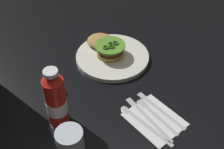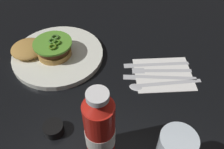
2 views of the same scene
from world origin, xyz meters
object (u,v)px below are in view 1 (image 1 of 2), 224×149
object	(u,v)px
burger_sandwich	(106,46)
fork_utensil	(154,113)
napkin	(155,119)
butter_knife	(146,115)
spoon_utensil	(138,120)
water_glass	(71,147)
condiment_cup	(55,90)
steak_knife	(158,107)
dinner_plate	(112,57)
ketchup_bottle	(56,100)

from	to	relation	value
burger_sandwich	fork_utensil	distance (m)	0.34
napkin	fork_utensil	world-z (taller)	fork_utensil
fork_utensil	butter_knife	distance (m)	0.03
spoon_utensil	fork_utensil	bearing A→B (deg)	-83.03
burger_sandwich	butter_knife	world-z (taller)	burger_sandwich
water_glass	condiment_cup	bearing A→B (deg)	-2.69
burger_sandwich	fork_utensil	xyz separation A→B (m)	(-0.34, -0.03, -0.03)
burger_sandwich	butter_knife	distance (m)	0.34
water_glass	steak_knife	xyz separation A→B (m)	(0.08, -0.30, -0.06)
burger_sandwich	napkin	bearing A→B (deg)	-175.68
dinner_plate	water_glass	distance (m)	0.45
water_glass	spoon_utensil	distance (m)	0.24
ketchup_bottle	spoon_utensil	size ratio (longest dim) A/B	1.05
condiment_cup	fork_utensil	world-z (taller)	condiment_cup
dinner_plate	napkin	distance (m)	0.32
butter_knife	steak_knife	bearing A→B (deg)	-71.61
water_glass	steak_knife	world-z (taller)	water_glass
ketchup_bottle	condiment_cup	world-z (taller)	ketchup_bottle
fork_utensil	spoon_utensil	world-z (taller)	same
water_glass	fork_utensil	world-z (taller)	water_glass
burger_sandwich	steak_knife	xyz separation A→B (m)	(-0.32, -0.06, -0.03)
ketchup_bottle	butter_knife	size ratio (longest dim) A/B	0.98
dinner_plate	spoon_utensil	size ratio (longest dim) A/B	1.44
condiment_cup	butter_knife	xyz separation A→B (m)	(-0.20, -0.24, -0.01)
dinner_plate	ketchup_bottle	xyz separation A→B (m)	(-0.22, 0.26, 0.08)
water_glass	butter_knife	bearing A→B (deg)	-74.88
water_glass	napkin	xyz separation A→B (m)	(0.05, -0.27, -0.06)
fork_utensil	spoon_utensil	xyz separation A→B (m)	(-0.01, 0.06, 0.00)
butter_knife	spoon_utensil	distance (m)	0.03
burger_sandwich	dinner_plate	bearing A→B (deg)	-160.20
napkin	steak_knife	world-z (taller)	steak_knife
water_glass	napkin	distance (m)	0.28
steak_knife	fork_utensil	distance (m)	0.03
condiment_cup	napkin	size ratio (longest dim) A/B	0.29
dinner_plate	steak_knife	xyz separation A→B (m)	(-0.29, -0.04, -0.00)
condiment_cup	napkin	distance (m)	0.34
fork_utensil	butter_knife	xyz separation A→B (m)	(-0.00, 0.03, 0.00)
dinner_plate	fork_utensil	world-z (taller)	dinner_plate
burger_sandwich	spoon_utensil	xyz separation A→B (m)	(-0.34, 0.02, -0.03)
steak_knife	fork_utensil	xyz separation A→B (m)	(-0.02, 0.02, 0.00)
condiment_cup	fork_utensil	distance (m)	0.33
condiment_cup	fork_utensil	size ratio (longest dim) A/B	0.28
dinner_plate	ketchup_bottle	bearing A→B (deg)	130.61
butter_knife	spoon_utensil	size ratio (longest dim) A/B	1.07
ketchup_bottle	steak_knife	distance (m)	0.32
napkin	fork_utensil	xyz separation A→B (m)	(0.02, -0.01, 0.00)
water_glass	spoon_utensil	size ratio (longest dim) A/B	0.64
butter_knife	burger_sandwich	bearing A→B (deg)	1.43
napkin	condiment_cup	bearing A→B (deg)	49.03
napkin	steak_knife	xyz separation A→B (m)	(0.04, -0.03, 0.00)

